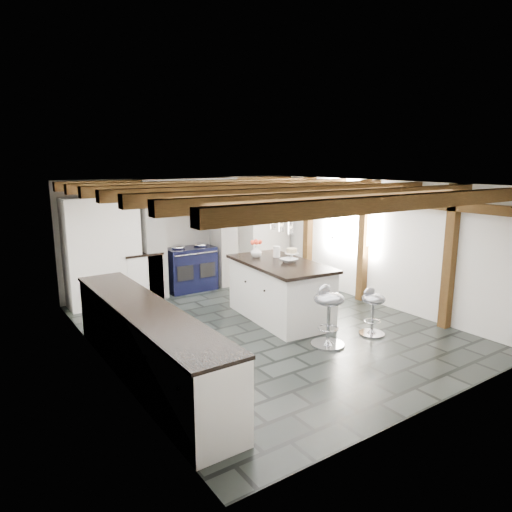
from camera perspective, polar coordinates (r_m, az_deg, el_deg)
ground at (r=7.44m, az=1.11°, el=-8.94°), size 6.00×6.00×0.00m
room_shell at (r=8.02m, az=-8.31°, el=0.40°), size 6.00×6.03×6.00m
range_cooker at (r=9.52m, az=-8.25°, el=-1.49°), size 1.00×0.63×0.99m
kitchen_island at (r=7.72m, az=2.97°, el=-4.22°), size 1.21×2.07×1.31m
bar_stool_near at (r=7.24m, az=14.37°, el=-6.10°), size 0.39×0.39×0.73m
bar_stool_far at (r=6.66m, az=8.99°, el=-6.50°), size 0.56×0.56×0.90m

